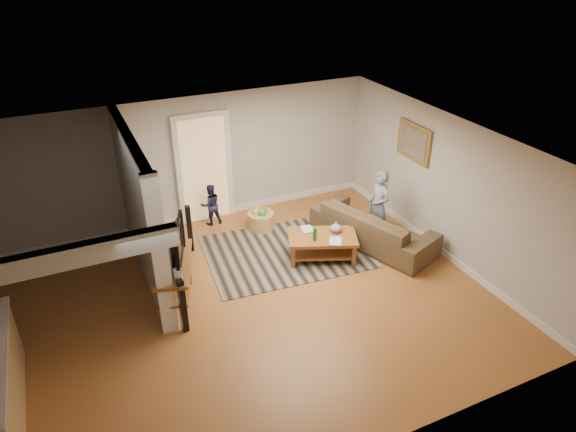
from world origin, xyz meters
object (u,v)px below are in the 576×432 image
object	(u,v)px
sofa	(372,242)
toddler	(212,223)
speaker_left	(183,306)
coffee_table	(323,240)
toy_basket	(261,220)
tv_console	(175,266)
child	(376,236)
speaker_right	(189,228)

from	to	relation	value
sofa	toddler	size ratio (longest dim) A/B	2.80
speaker_left	toddler	bearing A→B (deg)	56.93
coffee_table	toy_basket	distance (m)	1.56
sofa	toy_basket	bearing A→B (deg)	30.89
coffee_table	toy_basket	bearing A→B (deg)	112.81
toy_basket	sofa	bearing A→B (deg)	-38.78
tv_console	toy_basket	distance (m)	2.72
sofa	tv_console	distance (m)	3.83
speaker_left	child	xyz separation A→B (m)	(4.00, 1.10, -0.45)
tv_console	toy_basket	size ratio (longest dim) A/B	2.67
toy_basket	child	world-z (taller)	child
toddler	toy_basket	bearing A→B (deg)	142.47
tv_console	toddler	world-z (taller)	tv_console
coffee_table	tv_console	world-z (taller)	tv_console
tv_console	speaker_right	size ratio (longest dim) A/B	1.52
coffee_table	child	world-z (taller)	coffee_table
coffee_table	toddler	size ratio (longest dim) A/B	1.61
speaker_left	speaker_right	size ratio (longest dim) A/B	0.99
coffee_table	speaker_right	bearing A→B (deg)	149.09
sofa	child	bearing A→B (deg)	-70.77
sofa	toddler	world-z (taller)	toddler
speaker_right	toy_basket	world-z (taller)	speaker_right
coffee_table	sofa	bearing A→B (deg)	3.86
sofa	coffee_table	bearing A→B (deg)	73.53
speaker_left	toy_basket	bearing A→B (deg)	38.47
child	toddler	size ratio (longest dim) A/B	1.58
tv_console	child	bearing A→B (deg)	25.21
toddler	child	bearing A→B (deg)	145.15
sofa	child	xyz separation A→B (m)	(0.20, 0.17, 0.00)
coffee_table	child	bearing A→B (deg)	10.54
child	speaker_right	bearing A→B (deg)	-110.48
speaker_left	speaker_right	bearing A→B (deg)	63.57
speaker_right	toy_basket	xyz separation A→B (m)	(1.45, 0.20, -0.26)
tv_console	toy_basket	world-z (taller)	tv_console
toy_basket	toddler	distance (m)	1.02
coffee_table	toddler	world-z (taller)	coffee_table
toy_basket	child	xyz separation A→B (m)	(1.89, -1.19, -0.19)
toy_basket	toddler	world-z (taller)	toy_basket
coffee_table	speaker_left	bearing A→B (deg)	-162.44
coffee_table	speaker_left	xyz separation A→B (m)	(-2.71, -0.86, 0.09)
sofa	toy_basket	size ratio (longest dim) A/B	4.57
speaker_right	toy_basket	distance (m)	1.49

